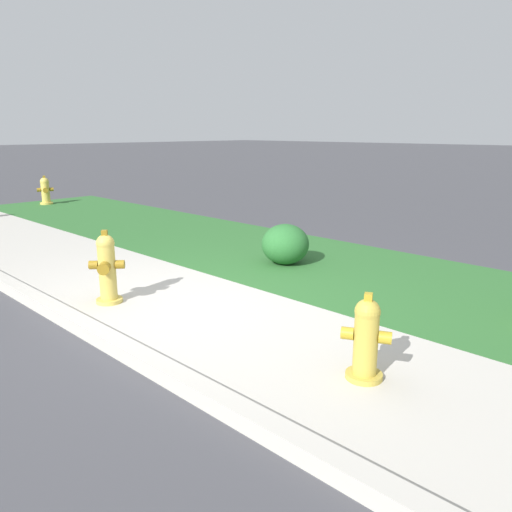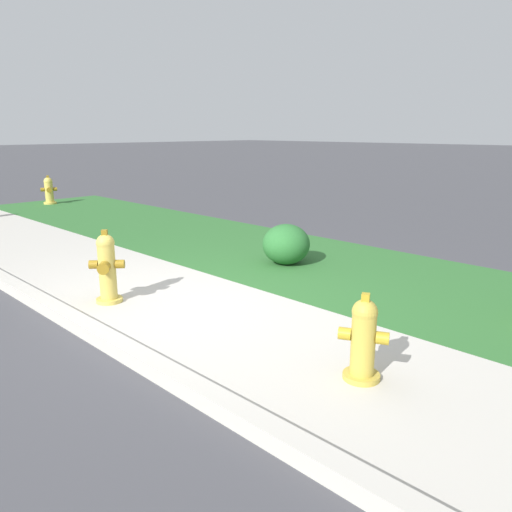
{
  "view_description": "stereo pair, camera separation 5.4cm",
  "coord_description": "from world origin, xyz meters",
  "px_view_note": "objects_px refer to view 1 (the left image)",
  "views": [
    {
      "loc": [
        3.77,
        -2.92,
        1.76
      ],
      "look_at": [
        0.03,
        0.92,
        0.4
      ],
      "focal_mm": 35.0,
      "sensor_mm": 36.0,
      "label": 1
    },
    {
      "loc": [
        3.81,
        -2.89,
        1.76
      ],
      "look_at": [
        0.03,
        0.92,
        0.4
      ],
      "focal_mm": 35.0,
      "sensor_mm": 36.0,
      "label": 2
    }
  ],
  "objects_px": {
    "fire_hydrant_at_driveway": "(45,191)",
    "fire_hydrant_far_end": "(107,269)",
    "fire_hydrant_across_street": "(366,339)",
    "shrub_bush_mid_verge": "(285,244)"
  },
  "relations": [
    {
      "from": "fire_hydrant_at_driveway",
      "to": "fire_hydrant_far_end",
      "type": "height_order",
      "value": "fire_hydrant_far_end"
    },
    {
      "from": "fire_hydrant_at_driveway",
      "to": "fire_hydrant_far_end",
      "type": "xyz_separation_m",
      "value": [
        7.52,
        -2.63,
        0.05
      ]
    },
    {
      "from": "fire_hydrant_across_street",
      "to": "shrub_bush_mid_verge",
      "type": "distance_m",
      "value": 3.24
    },
    {
      "from": "fire_hydrant_across_street",
      "to": "fire_hydrant_far_end",
      "type": "distance_m",
      "value": 2.83
    },
    {
      "from": "fire_hydrant_at_driveway",
      "to": "fire_hydrant_far_end",
      "type": "relative_size",
      "value": 0.89
    },
    {
      "from": "fire_hydrant_across_street",
      "to": "shrub_bush_mid_verge",
      "type": "bearing_deg",
      "value": 114.24
    },
    {
      "from": "fire_hydrant_at_driveway",
      "to": "fire_hydrant_across_street",
      "type": "height_order",
      "value": "fire_hydrant_at_driveway"
    },
    {
      "from": "fire_hydrant_at_driveway",
      "to": "fire_hydrant_across_street",
      "type": "distance_m",
      "value": 10.54
    },
    {
      "from": "fire_hydrant_across_street",
      "to": "fire_hydrant_at_driveway",
      "type": "bearing_deg",
      "value": 141.15
    },
    {
      "from": "fire_hydrant_far_end",
      "to": "fire_hydrant_across_street",
      "type": "bearing_deg",
      "value": 139.97
    }
  ]
}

